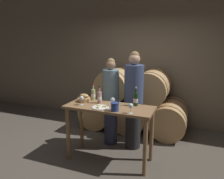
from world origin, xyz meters
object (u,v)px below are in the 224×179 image
at_px(tasting_table, 109,116).
at_px(wine_glass_far_left, 82,98).
at_px(wine_bottle_red, 136,99).
at_px(bread_basket, 84,99).
at_px(wine_bottle_white, 93,95).
at_px(wine_glass_left, 113,100).
at_px(blue_crock, 115,106).
at_px(wine_glass_center, 131,106).
at_px(wine_bottle_rose, 100,97).
at_px(cheese_plate, 101,107).
at_px(person_right, 134,100).
at_px(person_left, 111,101).

xyz_separation_m(tasting_table, wine_glass_far_left, (-0.44, -0.10, 0.27)).
relative_size(wine_bottle_red, bread_basket, 1.39).
height_order(wine_bottle_red, wine_bottle_white, wine_bottle_red).
height_order(tasting_table, wine_glass_far_left, wine_glass_far_left).
height_order(wine_bottle_red, wine_glass_left, wine_bottle_red).
relative_size(tasting_table, wine_bottle_red, 4.64).
bearing_deg(blue_crock, wine_glass_center, -5.17).
xyz_separation_m(wine_bottle_white, blue_crock, (0.57, -0.43, -0.03)).
relative_size(tasting_table, wine_glass_center, 9.53).
xyz_separation_m(wine_glass_left, wine_glass_center, (0.36, -0.20, 0.00)).
distance_m(tasting_table, wine_bottle_rose, 0.36).
bearing_deg(cheese_plate, wine_bottle_red, 33.86).
relative_size(person_right, wine_bottle_white, 6.11).
distance_m(blue_crock, bread_basket, 0.73).
distance_m(wine_bottle_red, blue_crock, 0.43).
bearing_deg(wine_bottle_white, blue_crock, -36.66).
height_order(cheese_plate, wine_glass_left, wine_glass_left).
distance_m(person_right, cheese_plate, 0.78).
bearing_deg(cheese_plate, wine_glass_left, 38.91).
relative_size(wine_bottle_white, blue_crock, 2.23).
bearing_deg(bread_basket, wine_glass_left, -10.04).
bearing_deg(wine_glass_center, person_right, 103.20).
bearing_deg(wine_bottle_red, cheese_plate, -146.14).
bearing_deg(bread_basket, wine_glass_far_left, -71.23).
bearing_deg(wine_glass_far_left, tasting_table, 12.84).
bearing_deg(wine_bottle_rose, wine_bottle_white, 144.42).
relative_size(wine_bottle_rose, wine_glass_center, 1.94).
bearing_deg(blue_crock, wine_bottle_red, 60.35).
height_order(person_left, cheese_plate, person_left).
distance_m(wine_bottle_white, wine_glass_far_left, 0.34).
bearing_deg(wine_glass_left, person_right, 73.15).
relative_size(person_right, blue_crock, 13.59).
xyz_separation_m(wine_bottle_rose, blue_crock, (0.39, -0.29, -0.03)).
height_order(person_left, bread_basket, person_left).
relative_size(person_left, wine_bottle_red, 5.37).
height_order(tasting_table, blue_crock, blue_crock).
relative_size(wine_bottle_white, wine_glass_center, 1.95).
bearing_deg(wine_bottle_red, wine_bottle_white, 176.29).
relative_size(person_left, wine_glass_left, 11.03).
bearing_deg(person_right, cheese_plate, -115.08).
relative_size(cheese_plate, wine_glass_center, 1.81).
bearing_deg(cheese_plate, person_left, 99.22).
bearing_deg(wine_glass_far_left, bread_basket, 108.77).
xyz_separation_m(blue_crock, wine_glass_left, (-0.11, 0.18, 0.04)).
distance_m(wine_glass_far_left, wine_glass_center, 0.87).
bearing_deg(wine_bottle_rose, wine_glass_center, -26.37).
bearing_deg(cheese_plate, bread_basket, 151.54).
relative_size(wine_bottle_white, wine_bottle_rose, 1.00).
distance_m(bread_basket, wine_glass_center, 0.98).
bearing_deg(cheese_plate, person_right, 64.92).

